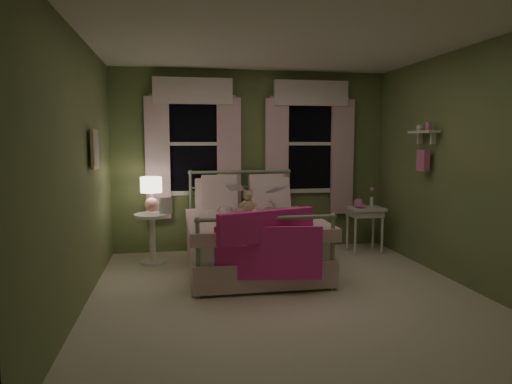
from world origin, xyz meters
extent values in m
plane|color=white|center=(0.00, 0.00, 0.00)|extent=(4.20, 4.20, 0.00)
plane|color=white|center=(0.00, 0.00, 2.60)|extent=(4.20, 4.20, 0.00)
plane|color=#7F8B53|center=(0.00, 2.10, 1.30)|extent=(4.00, 0.00, 4.00)
plane|color=#7F8B53|center=(0.00, -2.10, 1.30)|extent=(4.00, 0.00, 4.00)
plane|color=#7F8B53|center=(-2.00, 0.00, 1.30)|extent=(0.00, 4.20, 4.20)
plane|color=#7F8B53|center=(2.00, 0.00, 1.30)|extent=(0.00, 4.20, 4.20)
cube|color=white|center=(-0.19, 1.02, 0.42)|extent=(1.44, 1.94, 0.26)
cube|color=white|center=(-0.19, 1.02, 0.18)|extent=(1.54, 2.02, 0.30)
cube|color=white|center=(-0.19, 0.87, 0.60)|extent=(1.58, 1.75, 0.14)
cylinder|color=#9EB793|center=(-0.88, 1.02, 0.30)|extent=(0.04, 1.90, 0.04)
cylinder|color=#9EB793|center=(0.50, 1.02, 0.30)|extent=(0.04, 1.90, 0.04)
cylinder|color=#9EB793|center=(-0.90, 1.99, 0.57)|extent=(0.04, 0.04, 1.15)
cylinder|color=#9EB793|center=(0.52, 1.99, 0.57)|extent=(0.04, 0.04, 1.15)
sphere|color=#9EB793|center=(-0.90, 1.99, 1.15)|extent=(0.07, 0.07, 0.07)
sphere|color=#9EB793|center=(0.52, 1.99, 1.15)|extent=(0.07, 0.07, 0.07)
cylinder|color=#9EB793|center=(-0.19, 1.99, 1.15)|extent=(1.42, 0.04, 0.04)
cylinder|color=#9EB793|center=(-0.19, 1.99, 0.93)|extent=(1.38, 0.03, 0.03)
cylinder|color=#9EB793|center=(-0.90, 0.05, 0.40)|extent=(0.04, 0.04, 0.80)
cylinder|color=#9EB793|center=(0.52, 0.05, 0.40)|extent=(0.04, 0.04, 0.80)
sphere|color=#9EB793|center=(-0.90, 0.05, 0.80)|extent=(0.07, 0.07, 0.07)
sphere|color=#9EB793|center=(0.52, 0.05, 0.80)|extent=(0.07, 0.07, 0.07)
cylinder|color=#9EB793|center=(-0.19, 0.05, 0.80)|extent=(1.42, 0.04, 0.04)
cube|color=white|center=(-0.57, 1.72, 0.80)|extent=(0.55, 0.32, 0.57)
cube|color=white|center=(0.19, 1.72, 0.80)|extent=(0.55, 0.32, 0.57)
cube|color=white|center=(-0.52, 1.72, 0.88)|extent=(0.48, 0.30, 0.51)
cube|color=white|center=(0.14, 1.72, 0.88)|extent=(0.48, 0.30, 0.51)
cube|color=#F22F94|center=(-0.19, 0.05, 0.72)|extent=(1.07, 0.46, 0.32)
cube|color=#FF31A8|center=(-0.19, -0.02, 0.45)|extent=(1.09, 0.21, 0.55)
imported|color=#F7D1DD|center=(-0.47, 1.47, 0.98)|extent=(0.31, 0.22, 0.82)
imported|color=#F7D1DD|center=(0.09, 1.47, 0.89)|extent=(0.32, 0.26, 0.65)
imported|color=beige|center=(-0.47, 1.22, 0.96)|extent=(0.23, 0.17, 0.26)
imported|color=beige|center=(0.09, 1.22, 0.92)|extent=(0.22, 0.18, 0.26)
sphere|color=tan|center=(-0.19, 1.32, 0.75)|extent=(0.17, 0.17, 0.17)
sphere|color=tan|center=(-0.19, 1.30, 0.89)|extent=(0.13, 0.13, 0.13)
sphere|color=tan|center=(-0.24, 1.30, 0.95)|extent=(0.05, 0.05, 0.05)
sphere|color=tan|center=(-0.15, 1.30, 0.95)|extent=(0.05, 0.05, 0.05)
sphere|color=tan|center=(-0.27, 1.29, 0.77)|extent=(0.07, 0.07, 0.07)
sphere|color=tan|center=(-0.11, 1.29, 0.77)|extent=(0.07, 0.07, 0.07)
sphere|color=#8C6B51|center=(-0.19, 1.24, 0.89)|extent=(0.04, 0.04, 0.04)
cylinder|color=white|center=(-1.42, 1.51, 0.63)|extent=(0.46, 0.46, 0.04)
cylinder|color=white|center=(-1.42, 1.51, 0.32)|extent=(0.08, 0.08, 0.60)
cylinder|color=white|center=(-1.42, 1.51, 0.01)|extent=(0.34, 0.34, 0.03)
sphere|color=#FAA894|center=(-1.42, 1.51, 0.77)|extent=(0.18, 0.18, 0.18)
cylinder|color=pink|center=(-1.42, 1.51, 0.89)|extent=(0.03, 0.03, 0.11)
cylinder|color=#FFEAC6|center=(-1.42, 1.51, 1.03)|extent=(0.27, 0.27, 0.20)
imported|color=beige|center=(-1.32, 1.43, 0.66)|extent=(0.18, 0.23, 0.02)
cube|color=white|center=(1.54, 1.58, 0.63)|extent=(0.50, 0.40, 0.04)
cube|color=white|center=(1.54, 1.58, 0.56)|extent=(0.44, 0.34, 0.08)
cylinder|color=white|center=(1.34, 1.43, 0.31)|extent=(0.04, 0.04, 0.60)
cylinder|color=white|center=(1.74, 1.43, 0.31)|extent=(0.04, 0.04, 0.60)
cylinder|color=white|center=(1.34, 1.73, 0.31)|extent=(0.04, 0.04, 0.60)
cylinder|color=white|center=(1.74, 1.73, 0.31)|extent=(0.04, 0.04, 0.60)
sphere|color=pink|center=(1.44, 1.58, 0.71)|extent=(0.14, 0.14, 0.14)
cube|color=pink|center=(1.44, 1.49, 0.69)|extent=(0.11, 0.07, 0.04)
cylinder|color=white|center=(1.66, 1.63, 0.72)|extent=(0.05, 0.05, 0.14)
cylinder|color=#4C7F3F|center=(1.66, 1.63, 0.83)|extent=(0.01, 0.01, 0.12)
sphere|color=pink|center=(1.66, 1.63, 0.90)|extent=(0.06, 0.06, 0.06)
cube|color=black|center=(-0.85, 2.08, 1.55)|extent=(0.76, 0.02, 1.35)
cube|color=white|center=(-0.85, 2.06, 2.25)|extent=(0.84, 0.05, 0.06)
cube|color=white|center=(-0.85, 2.06, 0.85)|extent=(0.84, 0.05, 0.06)
cube|color=white|center=(-1.25, 2.06, 1.55)|extent=(0.06, 0.05, 1.40)
cube|color=white|center=(-0.45, 2.06, 1.55)|extent=(0.06, 0.05, 1.40)
cube|color=white|center=(-0.85, 2.06, 1.55)|extent=(0.76, 0.04, 0.05)
cube|color=white|center=(-1.35, 2.02, 1.35)|extent=(0.34, 0.06, 1.70)
cube|color=silver|center=(-0.35, 2.02, 1.35)|extent=(0.34, 0.06, 1.70)
cube|color=white|center=(-0.85, 2.00, 2.28)|extent=(1.10, 0.08, 0.36)
cylinder|color=white|center=(-0.85, 2.04, 2.22)|extent=(1.20, 0.03, 0.03)
cube|color=black|center=(0.85, 2.08, 1.55)|extent=(0.76, 0.02, 1.35)
cube|color=white|center=(0.85, 2.06, 2.25)|extent=(0.84, 0.05, 0.06)
cube|color=white|center=(0.85, 2.06, 0.85)|extent=(0.84, 0.05, 0.06)
cube|color=white|center=(0.45, 2.06, 1.55)|extent=(0.06, 0.05, 1.40)
cube|color=white|center=(1.25, 2.06, 1.55)|extent=(0.06, 0.05, 1.40)
cube|color=white|center=(0.85, 2.06, 1.55)|extent=(0.76, 0.04, 0.05)
cube|color=white|center=(0.35, 2.02, 1.35)|extent=(0.34, 0.06, 1.70)
cube|color=silver|center=(1.35, 2.02, 1.35)|extent=(0.34, 0.06, 1.70)
cube|color=white|center=(0.85, 2.00, 2.28)|extent=(1.10, 0.08, 0.36)
cylinder|color=white|center=(0.85, 2.04, 2.22)|extent=(1.20, 0.03, 0.03)
cube|color=white|center=(1.89, 0.70, 1.70)|extent=(0.15, 0.50, 0.03)
cube|color=white|center=(1.93, 0.55, 1.62)|extent=(0.06, 0.03, 0.14)
cube|color=white|center=(1.93, 0.85, 1.62)|extent=(0.06, 0.03, 0.14)
cylinder|color=pink|center=(1.89, 0.60, 1.77)|extent=(0.06, 0.06, 0.10)
sphere|color=white|center=(1.89, 0.80, 1.75)|extent=(0.08, 0.08, 0.08)
cube|color=pink|center=(1.90, 0.70, 1.35)|extent=(0.08, 0.18, 0.26)
cube|color=beige|center=(-1.95, 0.60, 1.50)|extent=(0.03, 0.32, 0.42)
cube|color=silver|center=(-1.94, 0.60, 1.50)|extent=(0.01, 0.25, 0.34)
camera|label=1|loc=(-1.11, -4.47, 1.58)|focal=32.00mm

